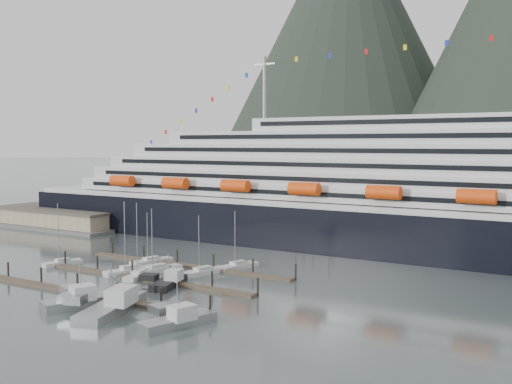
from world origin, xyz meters
TOP-DOWN VIEW (x-y plane):
  - ground at (0.00, 0.00)m, footprint 1600.00×1600.00m
  - cruise_ship at (30.03, 54.94)m, footprint 210.00×30.40m
  - warehouse at (-72.00, 42.00)m, footprint 46.00×20.00m
  - dock_near at (-4.93, -9.95)m, footprint 48.18×2.28m
  - dock_mid at (-4.93, 3.05)m, footprint 48.18×2.28m
  - dock_far at (-4.93, 16.05)m, footprint 48.18×2.28m
  - sailboat_a at (-27.00, 4.33)m, footprint 4.30×8.11m
  - sailboat_b at (-6.30, 8.94)m, footprint 5.29×10.43m
  - sailboat_c at (-9.87, 5.50)m, footprint 6.17×10.18m
  - sailboat_d at (-6.59, 4.57)m, footprint 4.75×9.73m
  - sailboat_e at (-12.85, 14.85)m, footprint 4.95×9.37m
  - sailboat_f at (4.89, 19.99)m, footprint 4.97×9.01m
  - sailboat_g at (2.09, 12.27)m, footprint 4.95×10.10m
  - trawler_b at (-0.71, -14.95)m, footprint 9.81×11.76m
  - trawler_c at (5.73, -15.06)m, footprint 12.31×16.15m
  - trawler_d at (17.88, -14.89)m, footprint 8.98×11.40m
  - trawler_e at (2.46, 1.71)m, footprint 8.16×10.15m

SIDE VIEW (x-z plane):
  - ground at x=0.00m, z-range 0.00..0.00m
  - dock_near at x=-4.93m, z-range -1.29..1.91m
  - dock_mid at x=-4.93m, z-range -1.29..1.91m
  - dock_far at x=-4.93m, z-range -1.29..1.91m
  - sailboat_e at x=-12.85m, z-range -5.08..5.86m
  - sailboat_g at x=2.09m, z-range -5.41..6.21m
  - sailboat_d at x=-6.59m, z-range -6.64..7.45m
  - sailboat_f at x=4.89m, z-range -5.49..6.30m
  - sailboat_a at x=-27.00m, z-range -6.04..6.85m
  - sailboat_b at x=-6.30m, z-range -5.94..6.77m
  - sailboat_c at x=-9.87m, z-range -6.64..7.50m
  - trawler_e at x=2.46m, z-range -2.29..3.94m
  - trawler_d at x=17.88m, z-range -2.39..4.09m
  - trawler_b at x=-0.71m, z-range -2.72..4.56m
  - trawler_c at x=5.73m, z-range -3.03..5.01m
  - warehouse at x=-72.00m, z-range -0.65..5.15m
  - cruise_ship at x=30.03m, z-range -13.11..37.19m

